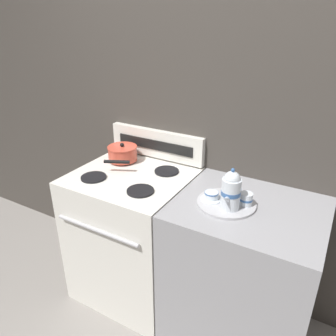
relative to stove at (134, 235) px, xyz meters
The scene contains 11 objects.
ground_plane 0.61m from the stove, ahead, with size 6.00×6.00×0.00m, color gray.
wall_back 0.83m from the stove, 42.10° to the left, with size 6.00×0.05×2.20m.
stove is the anchor object (origin of this frame).
control_panel 0.64m from the stove, 90.00° to the left, with size 0.71×0.05×0.19m.
side_counter 0.76m from the stove, ahead, with size 0.78×0.67×0.92m.
saucepan 0.57m from the stove, 139.56° to the left, with size 0.25×0.31×0.12m.
serving_tray 0.80m from the stove, ahead, with size 0.31×0.31×0.01m.
teapot 0.89m from the stove, ahead, with size 0.10×0.16×0.22m.
teacup_left 0.82m from the stove, ahead, with size 0.11×0.11×0.04m.
teacup_right 0.75m from the stove, ahead, with size 0.11×0.11×0.04m.
creamer_jug 0.90m from the stove, ahead, with size 0.07×0.07×0.07m.
Camera 1 is at (0.72, -1.49, 1.83)m, focal length 35.00 mm.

